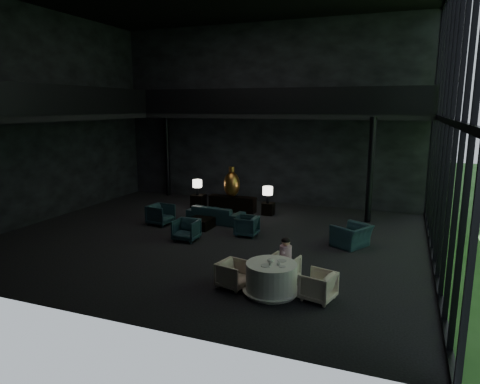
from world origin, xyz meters
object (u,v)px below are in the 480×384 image
(dining_chair_north, at_px, (284,268))
(dining_chair_west, at_px, (234,274))
(child, at_px, (286,250))
(dining_table, at_px, (271,280))
(lounge_armchair_south, at_px, (186,229))
(window_armchair, at_px, (352,232))
(dining_chair_east, at_px, (318,285))
(sofa, at_px, (216,211))
(coffee_table, at_px, (200,223))
(lounge_armchair_east, at_px, (247,225))
(bronze_urn, at_px, (232,184))
(side_table_left, at_px, (199,201))
(lounge_armchair_west, at_px, (161,213))
(side_table_right, at_px, (268,209))
(console, at_px, (232,204))
(table_lamp_right, at_px, (268,191))
(table_lamp_left, at_px, (197,184))

(dining_chair_north, bearing_deg, dining_chair_west, 51.64)
(child, bearing_deg, dining_table, 85.46)
(lounge_armchair_south, bearing_deg, dining_chair_west, -47.07)
(window_armchair, distance_m, dining_chair_east, 4.18)
(sofa, xyz_separation_m, coffee_table, (-0.16, -0.99, -0.27))
(lounge_armchair_east, relative_size, dining_chair_west, 1.08)
(bronze_urn, distance_m, coffee_table, 2.95)
(coffee_table, bearing_deg, dining_chair_east, -40.18)
(lounge_armchair_south, bearing_deg, side_table_left, 109.89)
(side_table_left, relative_size, dining_chair_north, 0.91)
(lounge_armchair_west, height_order, coffee_table, lounge_armchair_west)
(bronze_urn, height_order, side_table_left, bronze_urn)
(side_table_right, height_order, dining_chair_east, dining_chair_east)
(bronze_urn, bearing_deg, coffee_table, -92.31)
(lounge_armchair_south, relative_size, dining_chair_north, 1.20)
(dining_chair_east, height_order, child, child)
(side_table_right, distance_m, dining_chair_west, 7.31)
(console, bearing_deg, dining_table, -61.54)
(table_lamp_right, height_order, sofa, table_lamp_right)
(console, distance_m, coffee_table, 2.85)
(lounge_armchair_south, xyz_separation_m, dining_chair_east, (4.93, -2.87, -0.05))
(side_table_left, bearing_deg, bronze_urn, -2.34)
(dining_chair_north, xyz_separation_m, child, (0.02, 0.09, 0.45))
(dining_chair_north, bearing_deg, window_armchair, -100.36)
(console, distance_m, dining_chair_east, 8.76)
(table_lamp_right, bearing_deg, dining_chair_north, -68.98)
(window_armchair, height_order, coffee_table, window_armchair)
(sofa, relative_size, window_armchair, 2.09)
(sofa, distance_m, dining_chair_north, 5.97)
(side_table_right, bearing_deg, coffee_table, -121.43)
(bronze_urn, xyz_separation_m, sofa, (0.05, -1.78, -0.73))
(coffee_table, bearing_deg, sofa, 80.71)
(table_lamp_right, bearing_deg, table_lamp_left, 179.20)
(side_table_left, height_order, lounge_armchair_west, lounge_armchair_west)
(console, bearing_deg, lounge_armchair_south, -88.80)
(lounge_armchair_east, height_order, dining_chair_north, lounge_armchair_east)
(side_table_right, height_order, dining_table, dining_table)
(dining_chair_east, bearing_deg, lounge_armchair_east, -127.11)
(bronze_urn, bearing_deg, dining_table, -61.29)
(dining_table, bearing_deg, sofa, 125.75)
(dining_chair_east, bearing_deg, dining_chair_west, -74.31)
(console, xyz_separation_m, table_lamp_right, (1.60, -0.14, 0.67))
(lounge_armchair_west, bearing_deg, sofa, -53.04)
(console, xyz_separation_m, coffee_table, (-0.11, -2.84, -0.14))
(bronze_urn, distance_m, dining_chair_east, 8.74)
(side_table_right, distance_m, table_lamp_right, 0.75)
(side_table_left, height_order, coffee_table, side_table_left)
(bronze_urn, distance_m, dining_chair_north, 7.48)
(lounge_armchair_east, xyz_separation_m, dining_table, (2.15, -4.15, -0.03))
(lounge_armchair_east, bearing_deg, child, 34.89)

